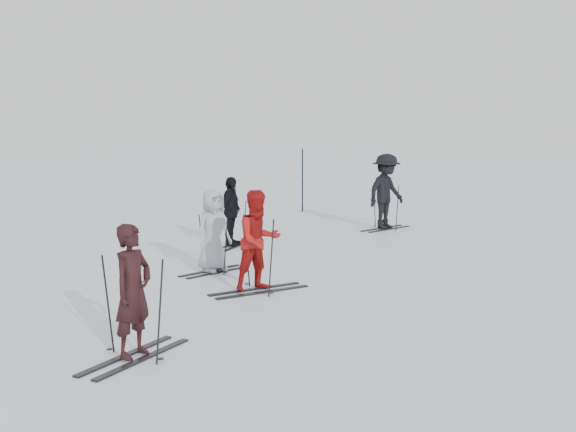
# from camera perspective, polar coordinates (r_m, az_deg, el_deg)

# --- Properties ---
(ground) EXTENTS (120.00, 120.00, 0.00)m
(ground) POSITION_cam_1_polar(r_m,az_deg,el_deg) (13.85, -2.59, -4.52)
(ground) COLOR silver
(ground) RESTS_ON ground
(skier_near_dark) EXTENTS (0.50, 0.66, 1.63)m
(skier_near_dark) POSITION_cam_1_polar(r_m,az_deg,el_deg) (8.96, -12.16, -5.97)
(skier_near_dark) COLOR black
(skier_near_dark) RESTS_ON ground
(skier_red) EXTENTS (0.88, 0.99, 1.71)m
(skier_red) POSITION_cam_1_polar(r_m,az_deg,el_deg) (12.21, -2.34, -2.06)
(skier_red) COLOR #9E1311
(skier_red) RESTS_ON ground
(skier_grey) EXTENTS (0.56, 0.80, 1.57)m
(skier_grey) POSITION_cam_1_polar(r_m,az_deg,el_deg) (13.86, -5.93, -1.25)
(skier_grey) COLOR #9FA4A8
(skier_grey) RESTS_ON ground
(skier_uphill_left) EXTENTS (0.67, 1.01, 1.60)m
(skier_uphill_left) POSITION_cam_1_polar(r_m,az_deg,el_deg) (16.65, -4.55, 0.27)
(skier_uphill_left) COLOR black
(skier_uphill_left) RESTS_ON ground
(skier_uphill_far) EXTENTS (0.90, 1.38, 2.00)m
(skier_uphill_far) POSITION_cam_1_polar(r_m,az_deg,el_deg) (19.55, 7.76, 1.88)
(skier_uphill_far) COLOR black
(skier_uphill_far) RESTS_ON ground
(skis_near_dark) EXTENTS (1.93, 1.27, 1.30)m
(skis_near_dark) POSITION_cam_1_polar(r_m,az_deg,el_deg) (9.00, -12.13, -6.98)
(skis_near_dark) COLOR black
(skis_near_dark) RESTS_ON ground
(skis_red) EXTENTS (2.04, 1.50, 1.33)m
(skis_red) POSITION_cam_1_polar(r_m,az_deg,el_deg) (12.24, -2.33, -2.93)
(skis_red) COLOR black
(skis_red) RESTS_ON ground
(skis_grey) EXTENTS (1.62, 0.95, 1.14)m
(skis_grey) POSITION_cam_1_polar(r_m,az_deg,el_deg) (13.89, -5.92, -2.13)
(skis_grey) COLOR black
(skis_grey) RESTS_ON ground
(skis_uphill_left) EXTENTS (1.72, 1.27, 1.12)m
(skis_uphill_left) POSITION_cam_1_polar(r_m,az_deg,el_deg) (16.68, -4.54, -0.54)
(skis_uphill_left) COLOR black
(skis_uphill_left) RESTS_ON ground
(skis_uphill_far) EXTENTS (1.84, 1.14, 1.27)m
(skis_uphill_far) POSITION_cam_1_polar(r_m,az_deg,el_deg) (19.59, 7.74, 0.81)
(skis_uphill_far) COLOR black
(skis_uphill_far) RESTS_ON ground
(piste_marker) EXTENTS (0.06, 0.06, 2.03)m
(piste_marker) POSITION_cam_1_polar(r_m,az_deg,el_deg) (23.23, 1.15, 2.84)
(piste_marker) COLOR black
(piste_marker) RESTS_ON ground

